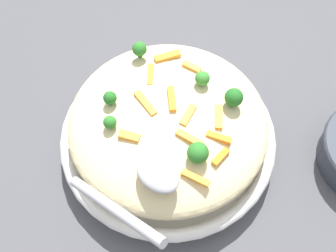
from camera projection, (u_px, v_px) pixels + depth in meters
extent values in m
plane|color=#4C4C51|center=(168.00, 147.00, 0.66)|extent=(2.40, 2.40, 0.00)
cylinder|color=white|center=(168.00, 143.00, 0.65)|extent=(0.28, 0.28, 0.02)
torus|color=white|center=(168.00, 136.00, 0.64)|extent=(0.30, 0.30, 0.02)
torus|color=black|center=(168.00, 135.00, 0.63)|extent=(0.30, 0.30, 0.00)
ellipsoid|color=beige|center=(168.00, 123.00, 0.61)|extent=(0.27, 0.27, 0.07)
cube|color=orange|center=(172.00, 99.00, 0.58)|extent=(0.03, 0.03, 0.01)
cube|color=orange|center=(155.00, 172.00, 0.54)|extent=(0.04, 0.03, 0.01)
cube|color=orange|center=(189.00, 139.00, 0.56)|extent=(0.04, 0.01, 0.01)
cube|color=orange|center=(188.00, 115.00, 0.57)|extent=(0.02, 0.03, 0.01)
cube|color=orange|center=(195.00, 178.00, 0.53)|extent=(0.04, 0.01, 0.01)
cube|color=orange|center=(219.00, 138.00, 0.56)|extent=(0.03, 0.02, 0.01)
cube|color=orange|center=(219.00, 117.00, 0.57)|extent=(0.03, 0.03, 0.01)
cube|color=orange|center=(145.00, 103.00, 0.58)|extent=(0.04, 0.02, 0.01)
cube|color=orange|center=(167.00, 56.00, 0.63)|extent=(0.03, 0.04, 0.01)
cube|color=orange|center=(221.00, 157.00, 0.55)|extent=(0.01, 0.03, 0.01)
cube|color=orange|center=(192.00, 67.00, 0.62)|extent=(0.03, 0.01, 0.01)
cube|color=orange|center=(150.00, 75.00, 0.61)|extent=(0.03, 0.03, 0.01)
cube|color=orange|center=(129.00, 136.00, 0.56)|extent=(0.03, 0.02, 0.01)
cylinder|color=#296820|center=(111.00, 126.00, 0.57)|extent=(0.01, 0.01, 0.01)
sphere|color=#2D7A28|center=(110.00, 122.00, 0.56)|extent=(0.02, 0.02, 0.02)
cylinder|color=#205B1C|center=(233.00, 103.00, 0.59)|extent=(0.01, 0.01, 0.01)
sphere|color=#236B23|center=(234.00, 97.00, 0.58)|extent=(0.02, 0.02, 0.02)
cylinder|color=#296820|center=(140.00, 54.00, 0.63)|extent=(0.01, 0.01, 0.01)
sphere|color=#2D7A28|center=(139.00, 49.00, 0.62)|extent=(0.02, 0.02, 0.02)
cylinder|color=#205B1C|center=(111.00, 102.00, 0.59)|extent=(0.01, 0.01, 0.01)
sphere|color=#236B23|center=(110.00, 98.00, 0.58)|extent=(0.02, 0.02, 0.02)
cylinder|color=#377928|center=(202.00, 83.00, 0.60)|extent=(0.01, 0.01, 0.01)
sphere|color=#3D8E33|center=(202.00, 78.00, 0.59)|extent=(0.02, 0.02, 0.02)
cylinder|color=#296820|center=(197.00, 158.00, 0.55)|extent=(0.01, 0.01, 0.01)
sphere|color=#2D7A28|center=(198.00, 153.00, 0.54)|extent=(0.03, 0.03, 0.03)
ellipsoid|color=#B7B7BC|center=(158.00, 175.00, 0.52)|extent=(0.06, 0.04, 0.02)
cylinder|color=#B7B7BC|center=(115.00, 209.00, 0.47)|extent=(0.14, 0.01, 0.07)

